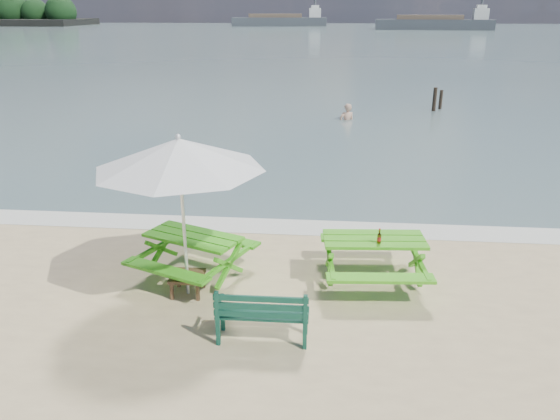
# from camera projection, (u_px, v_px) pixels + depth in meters

# --- Properties ---
(sea) EXTENTS (300.00, 300.00, 0.00)m
(sea) POSITION_uv_depth(u_px,v_px,m) (326.00, 37.00, 87.18)
(sea) COLOR slate
(sea) RESTS_ON ground
(foam_strip) EXTENTS (22.00, 0.90, 0.01)m
(foam_strip) POSITION_uv_depth(u_px,v_px,m) (277.00, 226.00, 12.18)
(foam_strip) COLOR silver
(foam_strip) RESTS_ON ground
(picnic_table_left) EXTENTS (2.30, 2.40, 0.81)m
(picnic_table_left) POSITION_uv_depth(u_px,v_px,m) (194.00, 257.00, 9.81)
(picnic_table_left) COLOR #379B17
(picnic_table_left) RESTS_ON ground
(picnic_table_right) EXTENTS (1.90, 2.08, 0.84)m
(picnic_table_right) POSITION_uv_depth(u_px,v_px,m) (373.00, 261.00, 9.63)
(picnic_table_right) COLOR #44AB19
(picnic_table_right) RESTS_ON ground
(park_bench) EXTENTS (1.35, 0.48, 0.83)m
(park_bench) POSITION_uv_depth(u_px,v_px,m) (263.00, 324.00, 7.99)
(park_bench) COLOR #0F3F2F
(park_bench) RESTS_ON ground
(side_table) EXTENTS (0.56, 0.56, 0.36)m
(side_table) POSITION_uv_depth(u_px,v_px,m) (188.00, 284.00, 9.29)
(side_table) COLOR brown
(side_table) RESTS_ON ground
(patio_umbrella) EXTENTS (2.78, 2.78, 2.71)m
(patio_umbrella) POSITION_uv_depth(u_px,v_px,m) (179.00, 154.00, 8.50)
(patio_umbrella) COLOR silver
(patio_umbrella) RESTS_ON ground
(beer_bottle) EXTENTS (0.07, 0.07, 0.26)m
(beer_bottle) POSITION_uv_depth(u_px,v_px,m) (379.00, 239.00, 9.24)
(beer_bottle) COLOR brown
(beer_bottle) RESTS_ON picnic_table_right
(swimmer) EXTENTS (0.77, 0.63, 1.83)m
(swimmer) POSITION_uv_depth(u_px,v_px,m) (347.00, 125.00, 23.80)
(swimmer) COLOR tan
(swimmer) RESTS_ON ground
(mooring_pilings) EXTENTS (0.57, 0.77, 1.29)m
(mooring_pilings) POSITION_uv_depth(u_px,v_px,m) (437.00, 102.00, 25.78)
(mooring_pilings) COLOR black
(mooring_pilings) RESTS_ON ground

